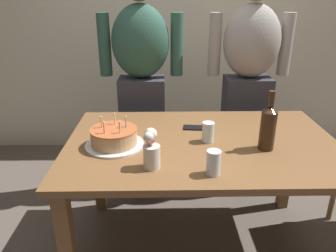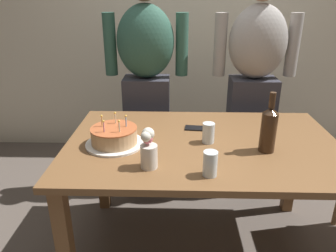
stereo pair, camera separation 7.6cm
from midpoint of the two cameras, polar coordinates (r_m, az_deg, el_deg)
ground_plane at (r=2.21m, az=6.37°, el=-20.38°), size 10.00×10.00×0.00m
back_wall at (r=3.18m, az=5.23°, el=18.77°), size 5.20×0.10×2.60m
dining_table at (r=1.84m, az=7.22°, el=-5.52°), size 1.50×0.96×0.74m
birthday_cake at (r=1.75m, az=-8.25°, el=-1.90°), size 0.31×0.31×0.16m
water_glass_near at (r=1.77m, az=8.37°, el=-1.22°), size 0.07×0.07×0.11m
water_glass_far at (r=1.46m, az=8.95°, el=-6.61°), size 0.07×0.07×0.12m
wine_bottle at (r=1.72m, az=18.57°, el=-0.44°), size 0.08×0.08×0.32m
cell_phone at (r=1.96m, az=6.26°, el=-0.40°), size 0.15×0.09×0.01m
flower_vase at (r=1.49m, az=-2.02°, el=-4.05°), size 0.08×0.08×0.20m
person_man_bearded at (r=2.43m, az=-2.92°, el=7.50°), size 0.61×0.27×1.66m
person_woman_cardigan at (r=2.50m, az=15.72°, el=7.09°), size 0.61×0.27×1.66m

